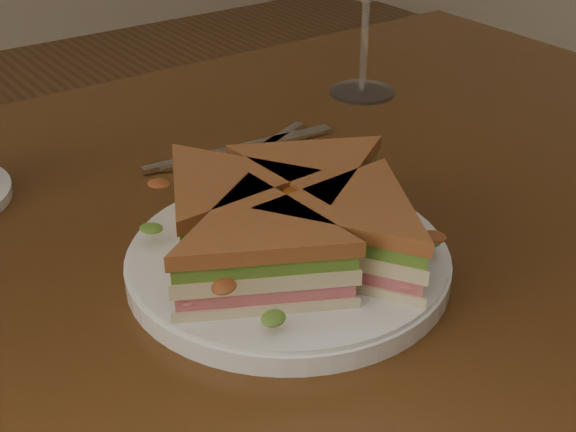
{
  "coord_description": "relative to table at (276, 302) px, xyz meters",
  "views": [
    {
      "loc": [
        -0.35,
        -0.52,
        1.1
      ],
      "look_at": [
        -0.05,
        -0.08,
        0.8
      ],
      "focal_mm": 50.0,
      "sensor_mm": 36.0,
      "label": 1
    }
  ],
  "objects": [
    {
      "name": "table",
      "position": [
        0.0,
        0.0,
        0.0
      ],
      "size": [
        1.2,
        0.8,
        0.75
      ],
      "color": "#351D0C",
      "rests_on": "ground"
    },
    {
      "name": "plate",
      "position": [
        -0.05,
        -0.08,
        0.11
      ],
      "size": [
        0.25,
        0.25,
        0.02
      ],
      "primitive_type": "cylinder",
      "color": "white",
      "rests_on": "table"
    },
    {
      "name": "sandwich_wedges",
      "position": [
        -0.05,
        -0.08,
        0.14
      ],
      "size": [
        0.3,
        0.3,
        0.06
      ],
      "color": "beige",
      "rests_on": "plate"
    },
    {
      "name": "crisps_mound",
      "position": [
        -0.05,
        -0.08,
        0.14
      ],
      "size": [
        0.09,
        0.09,
        0.05
      ],
      "primitive_type": null,
      "color": "#C06218",
      "rests_on": "plate"
    },
    {
      "name": "knife",
      "position": [
        0.04,
        0.13,
        0.1
      ],
      "size": [
        0.22,
        0.03,
        0.0
      ],
      "rotation": [
        0.0,
        0.0,
        -0.09
      ],
      "color": "silver",
      "rests_on": "table"
    },
    {
      "name": "spoon",
      "position": [
        0.01,
        0.09,
        0.1
      ],
      "size": [
        0.17,
        0.08,
        0.01
      ],
      "rotation": [
        0.0,
        0.0,
        0.4
      ],
      "color": "silver",
      "rests_on": "table"
    }
  ]
}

